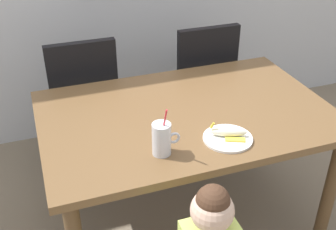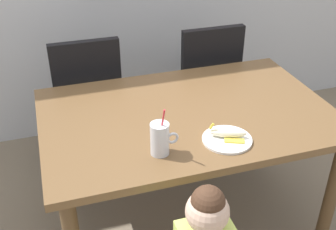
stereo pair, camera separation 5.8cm
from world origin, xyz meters
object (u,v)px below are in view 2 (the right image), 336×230
at_px(dining_chair_left, 87,95).
at_px(milk_cup, 160,140).
at_px(dining_chair_right, 204,80).
at_px(dining_table, 187,127).
at_px(snack_plate, 227,139).
at_px(peeled_banana, 228,133).

relative_size(dining_chair_left, milk_cup, 3.90).
relative_size(dining_chair_right, milk_cup, 3.90).
distance_m(dining_table, milk_cup, 0.42).
bearing_deg(snack_plate, dining_chair_right, 73.40).
relative_size(dining_chair_left, snack_plate, 4.17).
xyz_separation_m(dining_chair_left, peeled_banana, (0.52, -1.02, 0.24)).
bearing_deg(dining_chair_right, snack_plate, 73.40).
height_order(dining_chair_right, snack_plate, dining_chair_right).
distance_m(dining_table, snack_plate, 0.33).
distance_m(dining_chair_right, peeled_banana, 1.07).
distance_m(dining_chair_left, peeled_banana, 1.17).
bearing_deg(dining_chair_left, milk_cup, 100.73).
bearing_deg(milk_cup, dining_chair_left, 100.73).
bearing_deg(snack_plate, dining_chair_left, 116.59).
bearing_deg(dining_chair_left, peeled_banana, 117.20).
distance_m(milk_cup, snack_plate, 0.33).
xyz_separation_m(snack_plate, peeled_banana, (0.01, 0.01, 0.03)).
bearing_deg(dining_chair_right, milk_cup, 58.39).
bearing_deg(peeled_banana, dining_table, 107.50).
bearing_deg(dining_chair_left, snack_plate, 116.59).
bearing_deg(milk_cup, dining_table, 51.78).
bearing_deg(milk_cup, snack_plate, -0.16).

